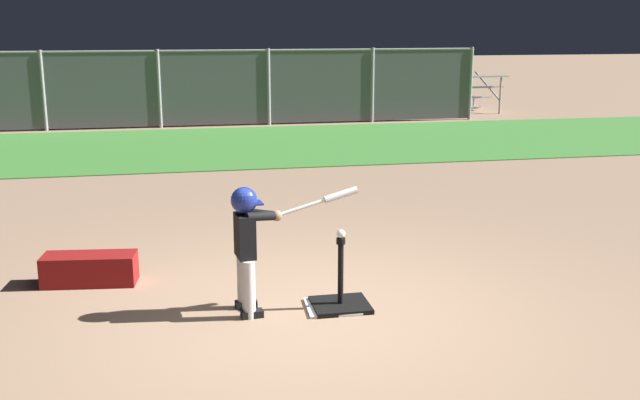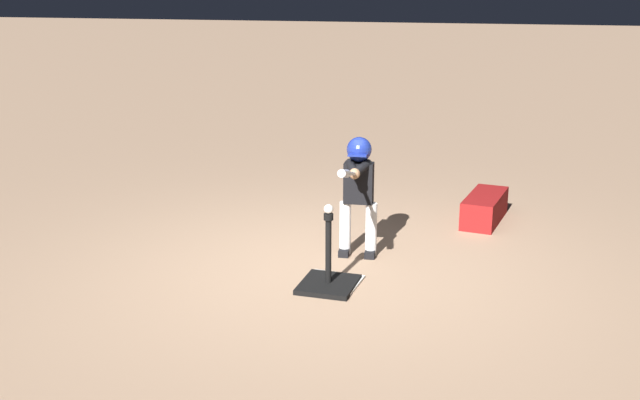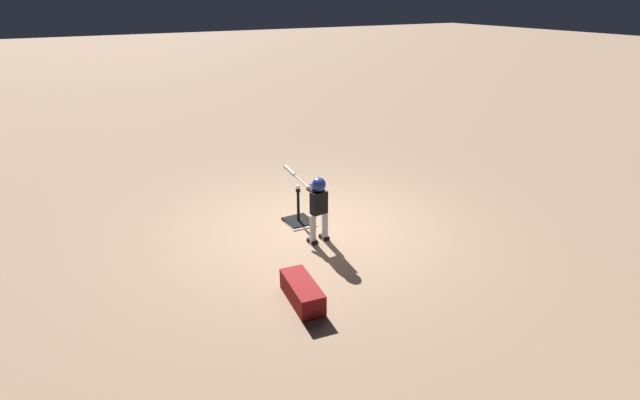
# 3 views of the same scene
# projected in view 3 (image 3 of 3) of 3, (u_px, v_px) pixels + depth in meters

# --- Properties ---
(ground_plane) EXTENTS (90.00, 90.00, 0.00)m
(ground_plane) POSITION_uv_depth(u_px,v_px,m) (313.00, 228.00, 8.33)
(ground_plane) COLOR #93755B
(home_plate) EXTENTS (0.46, 0.46, 0.02)m
(home_plate) POSITION_uv_depth(u_px,v_px,m) (300.00, 223.00, 8.47)
(home_plate) COLOR white
(home_plate) RESTS_ON ground_plane
(batting_tee) EXTENTS (0.48, 0.43, 0.61)m
(batting_tee) POSITION_uv_depth(u_px,v_px,m) (299.00, 218.00, 8.51)
(batting_tee) COLOR black
(batting_tee) RESTS_ON ground_plane
(batter_child) EXTENTS (1.08, 0.34, 1.07)m
(batter_child) POSITION_uv_depth(u_px,v_px,m) (317.00, 201.00, 7.65)
(batter_child) COLOR silver
(batter_child) RESTS_ON ground_plane
(baseball) EXTENTS (0.07, 0.07, 0.07)m
(baseball) POSITION_uv_depth(u_px,v_px,m) (298.00, 187.00, 8.29)
(baseball) COLOR white
(baseball) RESTS_ON batting_tee
(equipment_bag) EXTENTS (0.87, 0.42, 0.28)m
(equipment_bag) POSITION_uv_depth(u_px,v_px,m) (302.00, 292.00, 6.30)
(equipment_bag) COLOR maroon
(equipment_bag) RESTS_ON ground_plane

